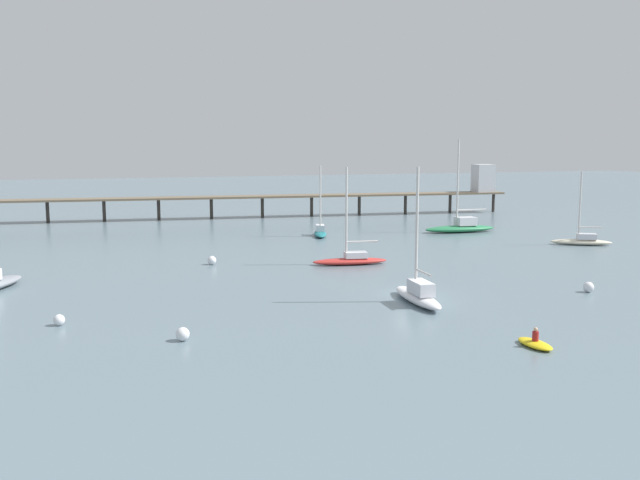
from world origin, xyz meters
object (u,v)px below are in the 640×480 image
object	(u,v)px
mooring_buoy_mid	(183,334)
sailboat_red	(351,258)
mooring_buoy_inner	(588,287)
sailboat_teal	(320,231)
sailboat_white	(418,293)
dinghy_yellow	(535,343)
mooring_buoy_outer	(59,320)
sailboat_green	(461,226)
sailboat_cream	(582,240)
pier	(309,192)
mooring_buoy_near	(212,260)

from	to	relation	value
mooring_buoy_mid	sailboat_red	bearing A→B (deg)	47.50
mooring_buoy_inner	sailboat_red	bearing A→B (deg)	125.10
sailboat_teal	mooring_buoy_mid	xyz separation A→B (m)	(-23.49, -41.62, -0.23)
mooring_buoy_inner	sailboat_white	bearing A→B (deg)	175.45
dinghy_yellow	mooring_buoy_mid	distance (m)	20.31
sailboat_red	mooring_buoy_outer	xyz separation A→B (m)	(-26.03, -14.76, -0.23)
sailboat_white	sailboat_red	world-z (taller)	sailboat_white
sailboat_red	mooring_buoy_mid	world-z (taller)	sailboat_red
sailboat_teal	dinghy_yellow	bearing A→B (deg)	-95.54
mooring_buoy_outer	mooring_buoy_inner	size ratio (longest dim) A/B	0.88
mooring_buoy_outer	sailboat_green	bearing A→B (deg)	33.82
sailboat_cream	sailboat_teal	bearing A→B (deg)	145.60
dinghy_yellow	mooring_buoy_mid	world-z (taller)	dinghy_yellow
sailboat_white	sailboat_teal	xyz separation A→B (m)	(5.93, 37.54, -0.10)
dinghy_yellow	mooring_buoy_outer	distance (m)	29.19
sailboat_red	mooring_buoy_outer	world-z (taller)	sailboat_red
pier	sailboat_red	bearing A→B (deg)	-103.83
sailboat_red	mooring_buoy_near	xyz separation A→B (m)	(-12.55, 4.40, -0.17)
pier	dinghy_yellow	distance (m)	73.95
sailboat_green	sailboat_red	size ratio (longest dim) A/B	1.30
sailboat_white	sailboat_cream	distance (m)	37.34
sailboat_red	dinghy_yellow	bearing A→B (deg)	-90.97
sailboat_white	mooring_buoy_near	xyz separation A→B (m)	(-10.95, 21.24, -0.32)
pier	sailboat_red	xyz separation A→B (m)	(-10.85, -44.09, -3.28)
mooring_buoy_near	mooring_buoy_mid	xyz separation A→B (m)	(-6.62, -25.32, -0.01)
dinghy_yellow	mooring_buoy_near	xyz separation A→B (m)	(-12.07, 33.30, 0.21)
sailboat_white	sailboat_red	bearing A→B (deg)	84.56
pier	sailboat_teal	size ratio (longest dim) A/B	10.15
sailboat_cream	pier	bearing A→B (deg)	114.98
pier	sailboat_green	world-z (taller)	sailboat_green
mooring_buoy_mid	mooring_buoy_outer	bearing A→B (deg)	138.05
sailboat_cream	mooring_buoy_near	world-z (taller)	sailboat_cream
pier	mooring_buoy_near	distance (m)	46.20
mooring_buoy_outer	mooring_buoy_mid	bearing A→B (deg)	-41.95
sailboat_teal	sailboat_red	size ratio (longest dim) A/B	0.95
sailboat_teal	sailboat_cream	xyz separation A→B (m)	(25.59, -17.52, -0.05)
pier	mooring_buoy_mid	xyz separation A→B (m)	(-30.02, -65.01, -3.47)
dinghy_yellow	mooring_buoy_inner	distance (m)	17.07
sailboat_red	sailboat_cream	bearing A→B (deg)	6.07
sailboat_green	mooring_buoy_outer	xyz separation A→B (m)	(-49.03, -32.85, -0.40)
sailboat_cream	mooring_buoy_outer	xyz separation A→B (m)	(-55.94, -17.93, -0.22)
mooring_buoy_near	mooring_buoy_outer	bearing A→B (deg)	-125.12
mooring_buoy_inner	sailboat_teal	bearing A→B (deg)	102.13
sailboat_cream	mooring_buoy_near	distance (m)	42.48
mooring_buoy_outer	mooring_buoy_mid	world-z (taller)	mooring_buoy_mid
mooring_buoy_near	mooring_buoy_mid	world-z (taller)	mooring_buoy_near
pier	mooring_buoy_inner	world-z (taller)	pier
pier	sailboat_white	distance (m)	62.26
sailboat_green	mooring_buoy_mid	size ratio (longest dim) A/B	14.86
dinghy_yellow	pier	bearing A→B (deg)	81.17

